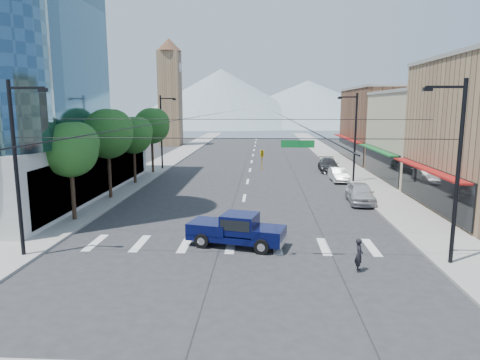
{
  "coord_description": "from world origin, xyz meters",
  "views": [
    {
      "loc": [
        1.53,
        -21.53,
        7.75
      ],
      "look_at": [
        0.08,
        5.71,
        3.0
      ],
      "focal_mm": 32.0,
      "sensor_mm": 36.0,
      "label": 1
    }
  ],
  "objects_px": {
    "parked_car_near": "(360,193)",
    "parked_car_mid": "(338,175)",
    "pickup_truck": "(236,229)",
    "pedestrian": "(359,255)",
    "parked_car_far": "(328,165)"
  },
  "relations": [
    {
      "from": "parked_car_mid",
      "to": "parked_car_far",
      "type": "distance_m",
      "value": 6.92
    },
    {
      "from": "parked_car_far",
      "to": "parked_car_near",
      "type": "bearing_deg",
      "value": -88.38
    },
    {
      "from": "pedestrian",
      "to": "parked_car_near",
      "type": "distance_m",
      "value": 14.95
    },
    {
      "from": "parked_car_near",
      "to": "parked_car_far",
      "type": "distance_m",
      "value": 16.99
    },
    {
      "from": "pedestrian",
      "to": "parked_car_mid",
      "type": "relative_size",
      "value": 0.37
    },
    {
      "from": "pickup_truck",
      "to": "pedestrian",
      "type": "height_order",
      "value": "pickup_truck"
    },
    {
      "from": "pedestrian",
      "to": "parked_car_mid",
      "type": "bearing_deg",
      "value": -2.79
    },
    {
      "from": "parked_car_near",
      "to": "pedestrian",
      "type": "bearing_deg",
      "value": -99.74
    },
    {
      "from": "pickup_truck",
      "to": "pedestrian",
      "type": "distance_m",
      "value": 6.94
    },
    {
      "from": "pedestrian",
      "to": "parked_car_near",
      "type": "height_order",
      "value": "parked_car_near"
    },
    {
      "from": "pickup_truck",
      "to": "parked_car_mid",
      "type": "distance_m",
      "value": 23.19
    },
    {
      "from": "parked_car_mid",
      "to": "parked_car_far",
      "type": "relative_size",
      "value": 0.81
    },
    {
      "from": "parked_car_near",
      "to": "parked_car_far",
      "type": "xyz_separation_m",
      "value": [
        0.0,
        16.99,
        -0.06
      ]
    },
    {
      "from": "parked_car_far",
      "to": "parked_car_mid",
      "type": "bearing_deg",
      "value": -88.38
    },
    {
      "from": "parked_car_near",
      "to": "parked_car_mid",
      "type": "relative_size",
      "value": 1.13
    }
  ]
}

